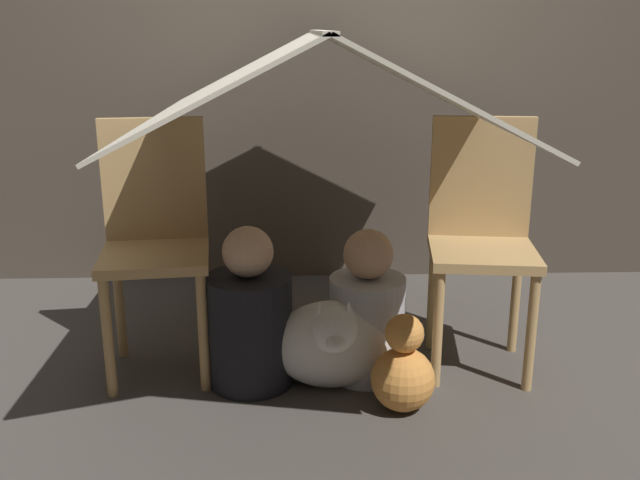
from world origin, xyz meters
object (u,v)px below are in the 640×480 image
chair_right (481,232)px  person_front (250,320)px  chair_left (155,235)px  person_second (367,315)px  dog (332,342)px

chair_right → person_front: 0.91m
chair_left → chair_right: same height
chair_right → person_front: (-0.86, -0.16, -0.27)m
chair_left → person_front: chair_left is taller
person_second → person_front: bearing=-174.1°
chair_left → dog: size_ratio=2.16×
person_second → dog: size_ratio=1.30×
person_second → chair_left: bearing=171.4°
chair_left → dog: 0.76m
chair_left → chair_right: bearing=-6.6°
chair_left → person_second: (0.77, -0.12, -0.28)m
chair_right → dog: 0.69m
person_front → person_second: (0.42, 0.04, -0.01)m
chair_left → person_second: size_ratio=1.66×
chair_left → person_front: (0.35, -0.16, -0.27)m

